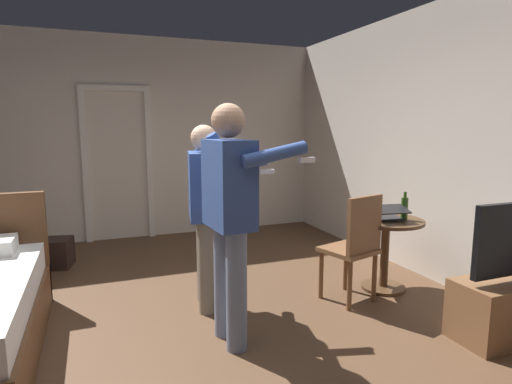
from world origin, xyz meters
TOP-DOWN VIEW (x-y plane):
  - ground_plane at (0.00, 0.00)m, footprint 6.98×6.98m
  - wall_back at (0.00, 3.23)m, footprint 5.75×0.12m
  - wall_right at (2.82, 0.00)m, footprint 0.12×6.58m
  - doorway_frame at (-0.15, 3.15)m, footprint 0.93×0.08m
  - side_table at (2.13, 0.27)m, footprint 0.71×0.71m
  - laptop at (2.09, 0.23)m, footprint 0.37×0.38m
  - bottle_on_table at (2.27, 0.19)m, footprint 0.06×0.06m
  - wooden_chair at (1.67, 0.10)m, footprint 0.52×0.52m
  - person_blue_shirt at (0.42, -0.17)m, footprint 0.70×0.59m
  - person_striped_shirt at (0.41, 0.50)m, footprint 0.66×0.69m
  - suitcase_dark at (-1.04, 2.17)m, footprint 0.63×0.45m
  - suitcase_small at (-1.33, 1.79)m, footprint 0.65×0.39m

SIDE VIEW (x-z plane):
  - ground_plane at x=0.00m, z-range 0.00..0.00m
  - suitcase_dark at x=-1.04m, z-range 0.00..0.33m
  - suitcase_small at x=-1.33m, z-range 0.00..0.35m
  - side_table at x=2.13m, z-range 0.13..0.83m
  - wooden_chair at x=1.67m, z-range 0.05..1.04m
  - laptop at x=2.09m, z-range 0.68..0.83m
  - bottle_on_table at x=2.27m, z-range 0.68..0.95m
  - person_striped_shirt at x=0.41m, z-range 0.13..1.73m
  - person_blue_shirt at x=0.42m, z-range 0.14..1.89m
  - doorway_frame at x=-0.15m, z-range 0.16..2.29m
  - wall_back at x=0.00m, z-range 0.00..2.81m
  - wall_right at x=2.82m, z-range 0.00..2.81m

